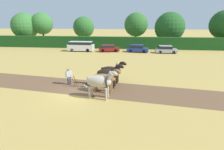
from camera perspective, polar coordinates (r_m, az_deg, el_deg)
ground_plane at (r=15.98m, az=-11.08°, el=-5.63°), size 240.00×240.00×0.00m
plowed_furrow_strip at (r=18.17m, az=-16.25°, el=-3.15°), size 30.95×8.00×0.01m
hedgerow at (r=40.80m, az=-0.26°, el=10.55°), size 72.71×1.59×2.63m
tree_far_left at (r=53.17m, az=-26.58°, el=14.05°), size 6.83×6.83×8.12m
tree_left at (r=51.89m, az=-21.87°, el=15.31°), size 5.68×5.68×8.22m
tree_center_left at (r=48.78m, az=-9.22°, el=15.12°), size 5.54×5.54×7.20m
tree_center at (r=45.68m, az=7.84°, el=15.96°), size 5.82×5.82×8.08m
tree_center_right at (r=47.43m, az=18.28°, el=14.58°), size 7.38×7.38×8.23m
tree_right at (r=49.18m, az=32.81°, el=13.65°), size 6.50×6.50×8.50m
draft_horse_lead_left at (r=14.11m, az=-3.98°, el=-2.10°), size 2.81×1.30×2.49m
draft_horse_lead_right at (r=15.36m, az=-2.43°, el=-1.13°), size 2.81×1.13×2.30m
draft_horse_trail_left at (r=16.56m, az=-1.16°, el=0.40°), size 2.77×1.26×2.40m
draft_horse_trail_right at (r=17.80m, az=-0.03°, el=1.51°), size 2.84×1.12×2.37m
plow at (r=17.12m, az=-10.11°, el=-2.87°), size 1.51×0.52×1.13m
farmer_at_plow at (r=17.78m, az=-13.94°, el=-0.01°), size 0.57×0.44×1.71m
farmer_beside_team at (r=19.66m, az=1.77°, el=2.11°), size 0.51×0.50×1.69m
parked_van at (r=37.31m, az=-10.12°, el=9.23°), size 5.36×2.06×2.02m
parked_car_left at (r=36.30m, az=-1.11°, el=8.71°), size 4.43×2.48×1.41m
parked_car_center_left at (r=36.11m, az=8.30°, el=8.54°), size 4.45×2.30×1.50m
parked_car_center at (r=36.26m, az=17.18°, el=7.95°), size 4.13×1.82×1.46m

